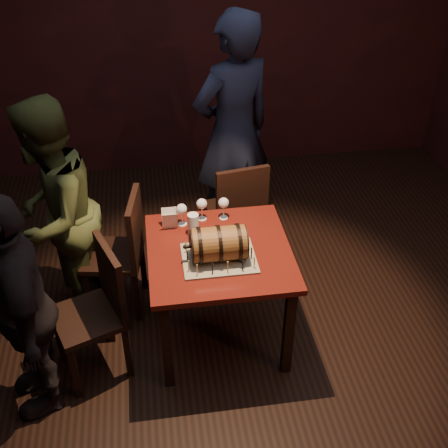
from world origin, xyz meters
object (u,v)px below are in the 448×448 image
Objects in this scene: pub_table at (219,263)px; chair_left_rear at (123,248)px; wine_glass_mid at (202,205)px; person_left_rear at (53,216)px; chair_back at (238,209)px; pint_of_ale at (193,225)px; person_left_front at (23,307)px; chair_left_front at (99,305)px; person_back at (233,133)px; wine_glass_right at (224,204)px; barrel_cake at (219,244)px; wine_glass_left at (182,210)px.

chair_left_rear is (-0.62, 0.41, -0.12)m from pub_table.
person_left_rear reaches higher than wine_glass_mid.
chair_back is 1.00× the size of chair_left_rear.
pint_of_ale is 0.10× the size of person_left_front.
chair_left_front is 0.49× the size of person_back.
wine_glass_mid is 1.29m from person_left_front.
wine_glass_right is 0.11× the size of person_left_front.
person_left_rear is at bearing 115.45° from chair_left_front.
pub_table is 0.25m from barrel_cake.
chair_left_front is (-0.76, -0.06, -0.35)m from barrel_cake.
chair_left_front reaches higher than wine_glass_mid.
wine_glass_left is at bearing 37.24° from person_back.
person_back reaches higher than barrel_cake.
pint_of_ale is at bearing 126.31° from pub_table.
wine_glass_right is at bearing 77.15° from pub_table.
person_left_front is at bearing 23.03° from person_back.
wine_glass_right is at bearing -3.79° from wine_glass_mid.
wine_glass_mid is 0.10× the size of person_left_rear.
person_back reaches higher than wine_glass_left.
person_left_front reaches higher than pint_of_ale.
wine_glass_left is at bearing 123.95° from pub_table.
person_left_rear is at bearing 158.33° from person_left_front.
wine_glass_left is 0.10× the size of person_left_rear.
pint_of_ale is 0.60m from chair_left_rear.
barrel_cake is 0.86m from chair_left_rear.
pub_table is 0.30m from pint_of_ale.
person_left_front is (-1.01, -0.54, -0.07)m from pint_of_ale.
pub_table is at bearing -56.05° from wine_glass_left.
chair_back is 0.94m from chair_left_rear.
wine_glass_mid is at bearing 96.87° from barrel_cake.
pub_table is at bearing -108.15° from chair_back.
barrel_cake is 0.26× the size of person_left_front.
wine_glass_right is 0.27m from pint_of_ale.
barrel_cake is at bearing -64.33° from wine_glass_left.
chair_back is at bearing 52.38° from wine_glass_mid.
person_back is (0.03, 0.43, 0.43)m from chair_back.
chair_left_front is at bearing 103.63° from person_left_front.
pub_table is at bearing 52.84° from person_back.
person_left_front is at bearing 12.85° from person_left_rear.
chair_left_front is at bearing -175.78° from barrel_cake.
wine_glass_right is at bearing 33.43° from pint_of_ale.
person_left_rear is 0.79m from person_left_front.
chair_back is at bearing 62.21° from person_back.
chair_back is 0.49× the size of person_back.
person_left_front reaches higher than chair_back.
chair_left_front reaches higher than wine_glass_left.
person_back is (0.42, 0.99, 0.13)m from pint_of_ale.
pub_table is at bearing 92.52° from person_left_front.
chair_left_rear is at bearing -157.89° from chair_back.
person_left_rear is at bearing 152.97° from barrel_cake.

